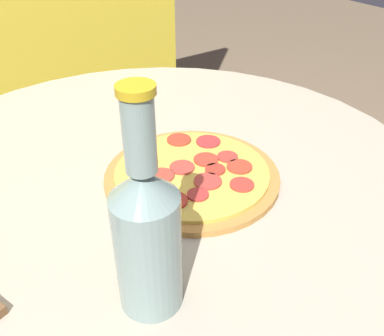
% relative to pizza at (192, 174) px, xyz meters
% --- Properties ---
extents(table, '(0.95, 0.95, 0.70)m').
position_rel_pizza_xyz_m(table, '(-0.04, 0.05, -0.17)').
color(table, '#B2A893').
rests_on(table, ground_plane).
extents(pizza, '(0.28, 0.28, 0.02)m').
position_rel_pizza_xyz_m(pizza, '(0.00, 0.00, 0.00)').
color(pizza, '#B77F3D').
rests_on(pizza, table).
extents(beer_bottle, '(0.07, 0.07, 0.26)m').
position_rel_pizza_xyz_m(beer_bottle, '(-0.18, -0.17, 0.09)').
color(beer_bottle, gray).
rests_on(beer_bottle, table).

